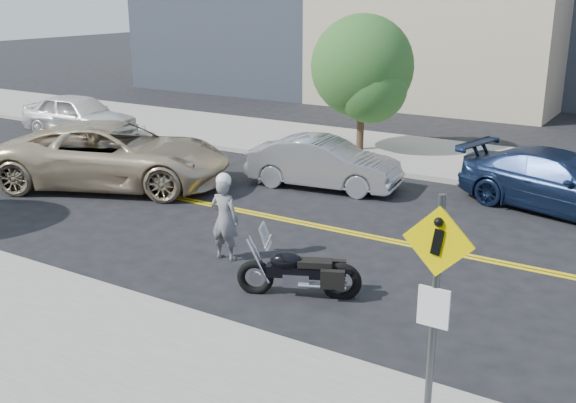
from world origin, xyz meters
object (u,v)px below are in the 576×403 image
at_px(parked_car_white, 79,115).
at_px(parked_car_blue, 561,182).
at_px(motorcyclist, 225,217).
at_px(pedestrian_sign, 434,302).
at_px(parked_car_silver, 324,163).
at_px(motorcycle, 299,261).
at_px(suv, 114,155).

xyz_separation_m(parked_car_white, parked_car_blue, (16.82, -0.07, -0.06)).
relative_size(motorcyclist, parked_car_white, 0.39).
xyz_separation_m(pedestrian_sign, parked_car_silver, (-6.38, 9.19, -1.28)).
relative_size(motorcyclist, motorcycle, 0.84).
bearing_deg(parked_car_silver, suv, 112.67).
bearing_deg(motorcyclist, motorcycle, 157.58).
distance_m(pedestrian_sign, parked_car_white, 20.27).
xyz_separation_m(motorcyclist, parked_car_silver, (-0.83, 5.55, -0.20)).
distance_m(suv, parked_car_white, 7.32).
bearing_deg(pedestrian_sign, parked_car_blue, 92.79).
bearing_deg(motorcycle, pedestrian_sign, -65.01).
bearing_deg(parked_car_blue, motorcyclist, 156.64).
relative_size(parked_car_white, parked_car_blue, 0.92).
relative_size(motorcycle, parked_car_silver, 0.51).
bearing_deg(parked_car_silver, parked_car_white, 75.71).
xyz_separation_m(pedestrian_sign, motorcyclist, (-5.55, 3.64, -1.07)).
distance_m(parked_car_silver, parked_car_blue, 5.99).
distance_m(motorcyclist, parked_car_white, 13.60).
bearing_deg(parked_car_silver, motorcycle, -162.36).
distance_m(motorcycle, parked_car_silver, 6.90).
bearing_deg(parked_car_blue, suv, 124.15).
distance_m(parked_car_white, parked_car_blue, 16.82).
height_order(motorcyclist, parked_car_silver, motorcyclist).
distance_m(motorcycle, parked_car_blue, 7.99).
bearing_deg(suv, motorcyclist, -138.38).
relative_size(motorcycle, parked_car_blue, 0.43).
xyz_separation_m(motorcyclist, motorcycle, (2.13, -0.69, -0.24)).
bearing_deg(motorcycle, parked_car_blue, 44.27).
bearing_deg(pedestrian_sign, motorcyclist, 146.73).
bearing_deg(parked_car_silver, pedestrian_sign, -152.91).
xyz_separation_m(suv, parked_car_silver, (4.92, 2.88, -0.19)).
bearing_deg(parked_car_blue, motorcycle, 172.00).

